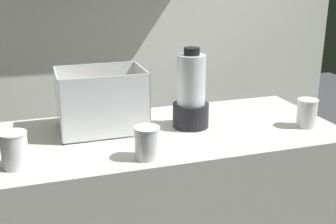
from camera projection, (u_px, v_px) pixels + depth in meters
back_wall_unit at (124, 21)px, 2.32m from camera, size 2.60×0.24×2.50m
carrot_display_bin at (102, 112)px, 1.73m from camera, size 0.35×0.25×0.25m
blender_pitcher at (191, 95)px, 1.75m from camera, size 0.15×0.15×0.33m
juice_cup_beet_far_left at (15, 152)px, 1.40m from camera, size 0.09×0.09×0.12m
juice_cup_pomegranate_left at (147, 144)px, 1.47m from camera, size 0.09×0.09×0.11m
juice_cup_pomegranate_middle at (307, 115)px, 1.77m from camera, size 0.09×0.09×0.12m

